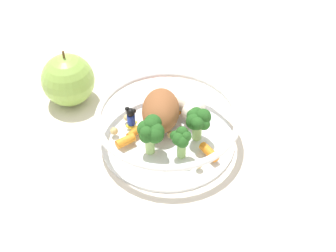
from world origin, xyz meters
name	(u,v)px	position (x,y,z in m)	size (l,w,h in m)	color
ground_plane	(161,139)	(0.00, 0.00, 0.00)	(2.40, 2.40, 0.00)	silver
food_container	(169,122)	(-0.01, -0.01, 0.03)	(0.21, 0.21, 0.07)	white
loose_apple	(68,80)	(0.17, -0.02, 0.04)	(0.08, 0.08, 0.09)	#8CB74C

